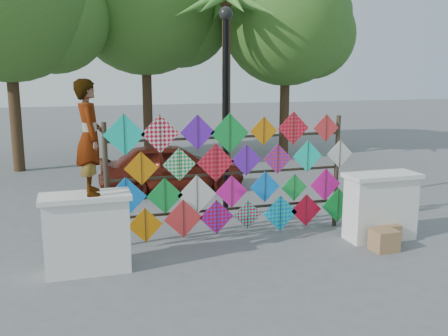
{
  "coord_description": "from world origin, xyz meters",
  "views": [
    {
      "loc": [
        -2.86,
        -8.07,
        3.17
      ],
      "look_at": [
        -0.17,
        0.6,
        1.4
      ],
      "focal_mm": 40.0,
      "sensor_mm": 36.0,
      "label": 1
    }
  ],
  "objects_px": {
    "vendor_woman": "(89,137)",
    "lamppost": "(226,94)",
    "sedan": "(172,167)",
    "kite_rack": "(232,176)"
  },
  "relations": [
    {
      "from": "vendor_woman",
      "to": "lamppost",
      "type": "distance_m",
      "value": 3.67
    },
    {
      "from": "sedan",
      "to": "lamppost",
      "type": "height_order",
      "value": "lamppost"
    },
    {
      "from": "vendor_woman",
      "to": "sedan",
      "type": "bearing_deg",
      "value": -26.77
    },
    {
      "from": "vendor_woman",
      "to": "lamppost",
      "type": "height_order",
      "value": "lamppost"
    },
    {
      "from": "vendor_woman",
      "to": "lamppost",
      "type": "xyz_separation_m",
      "value": [
        2.89,
        2.2,
        0.52
      ]
    },
    {
      "from": "vendor_woman",
      "to": "lamppost",
      "type": "relative_size",
      "value": 0.4
    },
    {
      "from": "lamppost",
      "to": "kite_rack",
      "type": "bearing_deg",
      "value": -102.07
    },
    {
      "from": "sedan",
      "to": "lamppost",
      "type": "bearing_deg",
      "value": -166.72
    },
    {
      "from": "kite_rack",
      "to": "lamppost",
      "type": "height_order",
      "value": "lamppost"
    },
    {
      "from": "kite_rack",
      "to": "lamppost",
      "type": "xyz_separation_m",
      "value": [
        0.27,
        1.27,
        1.48
      ]
    }
  ]
}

